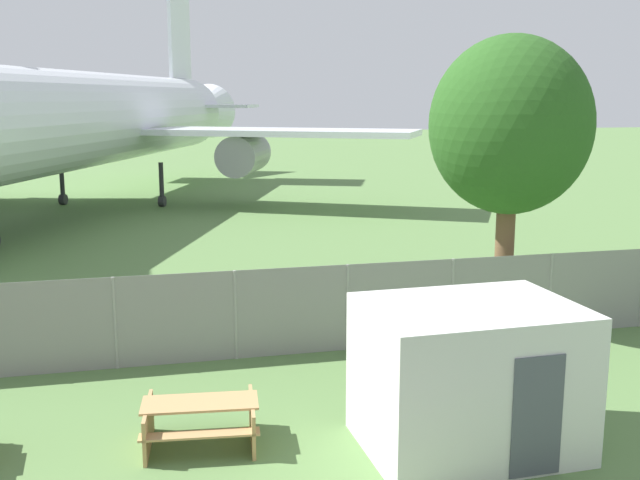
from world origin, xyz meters
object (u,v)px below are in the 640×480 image
object	(u,v)px
airplane	(99,119)
portable_cabin	(468,377)
picnic_bench_open_grass	(200,418)
tree_near_hangar	(510,127)

from	to	relation	value
airplane	portable_cabin	world-z (taller)	airplane
picnic_bench_open_grass	tree_near_hangar	bearing A→B (deg)	32.63
portable_cabin	tree_near_hangar	size ratio (longest dim) A/B	0.48
picnic_bench_open_grass	tree_near_hangar	xyz separation A→B (m)	(8.07, 5.17, 4.50)
portable_cabin	tree_near_hangar	bearing A→B (deg)	56.98
tree_near_hangar	airplane	bearing A→B (deg)	115.09
tree_near_hangar	picnic_bench_open_grass	bearing A→B (deg)	-147.37
picnic_bench_open_grass	tree_near_hangar	size ratio (longest dim) A/B	0.28
picnic_bench_open_grass	portable_cabin	bearing A→B (deg)	-13.99
airplane	picnic_bench_open_grass	distance (m)	28.66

